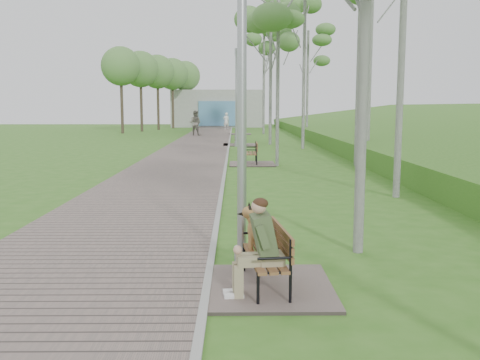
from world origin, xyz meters
name	(u,v)px	position (x,y,z in m)	size (l,w,h in m)	color
ground	(214,240)	(0.00, 0.00, 0.00)	(120.00, 120.00, 0.00)	#346D1D
walkway	(198,146)	(-1.75, 21.50, 0.02)	(3.50, 67.00, 0.04)	#6C5E57
kerb	(229,146)	(0.00, 21.50, 0.03)	(0.10, 67.00, 0.05)	#999993
embankment	(451,148)	(12.00, 20.00, 0.00)	(14.00, 70.00, 1.60)	#538430
building_north	(218,109)	(-1.50, 50.97, 1.99)	(10.00, 5.20, 4.00)	#9E9E99
bench_main	(262,260)	(0.67, -2.42, 0.37)	(1.55, 1.72, 1.35)	#6C5E57
bench_second	(251,159)	(0.97, 11.78, 0.19)	(1.72, 1.92, 1.06)	#6C5E57
bench_third	(240,141)	(0.62, 22.19, 0.22)	(1.95, 2.17, 1.20)	#6C5E57
bench_far	(240,132)	(0.73, 34.47, 0.20)	(1.77, 1.97, 1.09)	#6C5E57
lamp_post_near	(242,83)	(0.44, -1.57, 2.50)	(0.21, 0.21, 5.36)	#9D9FA5
lamp_post_second	(236,101)	(0.43, 21.08, 2.50)	(0.21, 0.21, 5.36)	#9D9FA5
lamp_post_third	(236,99)	(0.44, 27.32, 2.71)	(0.22, 0.22, 5.80)	#9D9FA5
pedestrian_near	(226,121)	(-0.48, 42.68, 0.83)	(0.61, 0.40, 1.66)	white
pedestrian_far	(195,123)	(-2.69, 32.33, 0.96)	(0.93, 0.73, 1.92)	gray
birch_mid_a	(279,3)	(1.92, 11.21, 5.91)	(2.28, 2.28, 7.53)	silver
birch_mid_c	(278,22)	(2.96, 24.63, 7.30)	(2.77, 2.77, 9.30)	silver
birch_far_b	(271,28)	(2.42, 22.81, 6.66)	(2.68, 2.68, 8.48)	silver
birch_far_c	(308,51)	(5.36, 28.69, 6.00)	(2.28, 2.28, 7.65)	silver
birch_distant_a	(264,46)	(2.68, 35.02, 6.99)	(2.48, 2.48, 8.90)	silver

